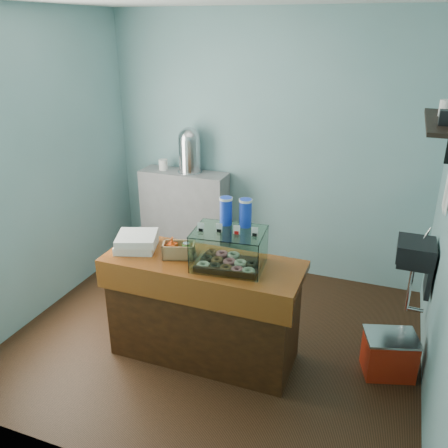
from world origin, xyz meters
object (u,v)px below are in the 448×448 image
at_px(red_cooler, 389,354).
at_px(counter, 203,309).
at_px(display_case, 230,245).
at_px(coffee_urn, 190,149).

bearing_deg(red_cooler, counter, 175.05).
distance_m(display_case, red_cooler, 1.57).
bearing_deg(display_case, red_cooler, 7.41).
relative_size(display_case, coffee_urn, 1.14).
bearing_deg(display_case, counter, -179.98).
bearing_deg(coffee_urn, display_case, -56.32).
relative_size(counter, coffee_urn, 3.17).
bearing_deg(red_cooler, coffee_urn, 134.22).
bearing_deg(coffee_urn, red_cooler, -29.05).
relative_size(coffee_urn, red_cooler, 1.07).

